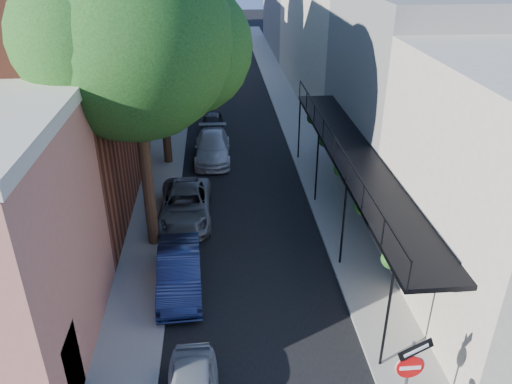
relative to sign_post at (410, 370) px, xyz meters
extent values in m
cube|color=black|center=(-3.16, 29.03, -2.03)|extent=(6.00, 64.00, 0.01)
cube|color=gray|center=(-7.16, 29.03, -1.98)|extent=(2.00, 64.00, 0.12)
cube|color=gray|center=(0.84, 29.03, -1.98)|extent=(2.00, 64.00, 0.12)
cube|color=beige|center=(-8.21, 1.53, -0.84)|extent=(0.10, 1.20, 2.20)
cube|color=gray|center=(-8.18, 13.03, 5.96)|extent=(0.06, 7.00, 4.00)
cube|color=gray|center=(-12.16, 25.03, 2.46)|extent=(8.00, 12.00, 9.00)
cube|color=beige|center=(-12.16, 39.03, 2.96)|extent=(8.00, 16.00, 10.00)
cube|color=tan|center=(-12.16, 53.03, 1.96)|extent=(8.00, 12.00, 8.00)
cube|color=gray|center=(5.84, 14.03, 2.46)|extent=(8.00, 10.00, 9.00)
cube|color=beige|center=(5.84, 29.03, 1.96)|extent=(8.00, 20.00, 8.00)
cube|color=black|center=(1.04, 9.03, 1.46)|extent=(2.00, 16.00, 0.15)
cube|color=black|center=(0.09, 9.03, 2.34)|extent=(0.05, 16.00, 0.05)
cylinder|color=black|center=(0.14, 2.03, -0.23)|extent=(0.08, 0.08, 3.40)
cylinder|color=black|center=(0.14, 17.03, -0.23)|extent=(0.08, 0.08, 3.40)
sphere|color=#1B3F12|center=(0.44, 3.03, 1.01)|extent=(0.60, 0.60, 0.60)
sphere|color=#1B3F12|center=(0.44, 9.03, 1.01)|extent=(0.60, 0.60, 0.60)
sphere|color=#1B3F12|center=(0.44, 15.03, 1.01)|extent=(0.60, 0.60, 0.60)
cylinder|color=red|center=(-0.01, -0.01, 0.11)|extent=(0.66, 0.04, 0.66)
cube|color=white|center=(-0.01, -0.04, 0.11)|extent=(0.50, 0.02, 0.10)
cylinder|color=white|center=(-0.01, 0.01, 0.11)|extent=(0.70, 0.02, 0.70)
cube|color=black|center=(0.04, -0.02, 0.66)|extent=(0.89, 0.15, 0.58)
cube|color=white|center=(0.04, -0.05, 0.66)|extent=(0.60, 0.10, 0.31)
cylinder|color=#382616|center=(-6.96, 9.03, 1.46)|extent=(0.44, 0.44, 7.00)
sphere|color=#1B3F12|center=(-6.96, 9.03, 5.98)|extent=(6.80, 6.80, 6.80)
sphere|color=#1B3F12|center=(-5.26, 10.05, 5.48)|extent=(4.76, 4.76, 4.76)
cylinder|color=#382616|center=(-6.96, 17.03, 1.11)|extent=(0.44, 0.44, 6.30)
sphere|color=#1B3F12|center=(-6.96, 17.03, 5.16)|extent=(6.00, 6.00, 6.00)
sphere|color=#1B3F12|center=(-5.46, 17.93, 4.66)|extent=(4.20, 4.20, 4.20)
cylinder|color=#382616|center=(-6.96, 26.03, 1.64)|extent=(0.44, 0.44, 7.35)
imported|color=#172049|center=(-5.76, 6.15, -1.34)|extent=(1.65, 4.27, 1.39)
imported|color=slate|center=(-5.76, 10.96, -1.37)|extent=(2.24, 4.82, 1.34)
imported|color=silver|center=(-4.56, 17.47, -1.36)|extent=(1.97, 4.69, 1.35)
imported|color=black|center=(-4.56, 21.73, -1.48)|extent=(1.45, 3.32, 1.11)
camera|label=1|loc=(-4.27, -8.09, 9.05)|focal=35.00mm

